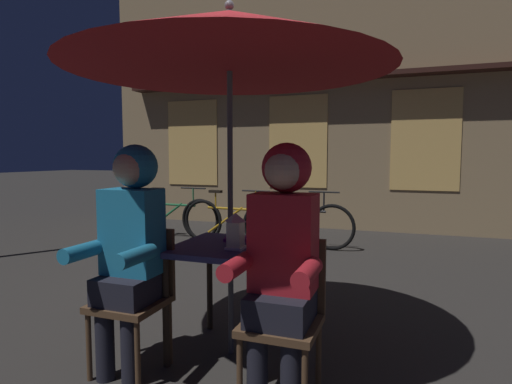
% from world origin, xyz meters
% --- Properties ---
extents(ground_plane, '(60.00, 60.00, 0.00)m').
position_xyz_m(ground_plane, '(0.00, 0.00, 0.00)').
color(ground_plane, '#2D2B28').
extents(cafe_table, '(0.72, 0.72, 0.74)m').
position_xyz_m(cafe_table, '(0.00, 0.00, 0.64)').
color(cafe_table, navy).
rests_on(cafe_table, ground_plane).
extents(patio_umbrella, '(2.10, 2.10, 2.31)m').
position_xyz_m(patio_umbrella, '(0.00, 0.00, 2.06)').
color(patio_umbrella, '#4C4C51').
rests_on(patio_umbrella, ground_plane).
extents(lantern, '(0.11, 0.11, 0.23)m').
position_xyz_m(lantern, '(0.08, -0.10, 0.86)').
color(lantern, white).
rests_on(lantern, cafe_table).
extents(chair_left, '(0.40, 0.40, 0.87)m').
position_xyz_m(chair_left, '(-0.48, -0.37, 0.49)').
color(chair_left, '#513823').
rests_on(chair_left, ground_plane).
extents(chair_right, '(0.40, 0.40, 0.87)m').
position_xyz_m(chair_right, '(0.48, -0.37, 0.49)').
color(chair_right, '#513823').
rests_on(chair_right, ground_plane).
extents(person_left_hooded, '(0.45, 0.56, 1.40)m').
position_xyz_m(person_left_hooded, '(-0.48, -0.43, 0.85)').
color(person_left_hooded, black).
rests_on(person_left_hooded, ground_plane).
extents(person_right_hooded, '(0.45, 0.56, 1.40)m').
position_xyz_m(person_right_hooded, '(0.48, -0.43, 0.85)').
color(person_right_hooded, black).
rests_on(person_right_hooded, ground_plane).
extents(shopfront_building, '(10.00, 0.93, 6.20)m').
position_xyz_m(shopfront_building, '(0.27, 5.40, 3.09)').
color(shopfront_building, '#937A56').
rests_on(shopfront_building, ground_plane).
extents(bicycle_nearest, '(1.68, 0.13, 0.84)m').
position_xyz_m(bicycle_nearest, '(-2.48, 3.37, 0.35)').
color(bicycle_nearest, black).
rests_on(bicycle_nearest, ground_plane).
extents(bicycle_second, '(1.68, 0.18, 0.84)m').
position_xyz_m(bicycle_second, '(-1.36, 3.21, 0.35)').
color(bicycle_second, black).
rests_on(bicycle_second, ground_plane).
extents(bicycle_third, '(1.68, 0.09, 0.84)m').
position_xyz_m(bicycle_third, '(-0.39, 3.35, 0.35)').
color(bicycle_third, black).
rests_on(bicycle_third, ground_plane).
extents(book, '(0.22, 0.18, 0.02)m').
position_xyz_m(book, '(0.00, 0.16, 0.75)').
color(book, '#661E7A').
rests_on(book, cafe_table).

